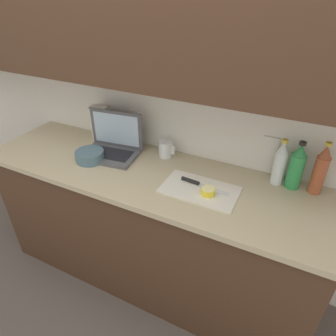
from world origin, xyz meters
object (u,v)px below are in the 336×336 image
at_px(knife, 196,183).
at_px(bowl_white, 90,156).
at_px(laptop, 112,144).
at_px(measuring_cup, 166,149).
at_px(bottle_oil_tall, 296,167).
at_px(paper_towel_roll, 100,124).
at_px(cutting_board, 200,190).
at_px(bottle_green_soda, 280,164).
at_px(lemon_half_cut, 208,191).
at_px(bottle_water_clear, 320,170).

bearing_deg(knife, bowl_white, -171.32).
xyz_separation_m(laptop, measuring_cup, (0.34, 0.12, -0.01)).
bearing_deg(measuring_cup, laptop, -161.20).
distance_m(bottle_oil_tall, paper_towel_roll, 1.33).
height_order(cutting_board, knife, knife).
height_order(knife, measuring_cup, measuring_cup).
height_order(knife, bottle_green_soda, bottle_green_soda).
bearing_deg(lemon_half_cut, bowl_white, 178.97).
bearing_deg(bottle_water_clear, measuring_cup, -179.25).
relative_size(bottle_green_soda, bowl_white, 1.52).
xyz_separation_m(bottle_oil_tall, bottle_water_clear, (0.12, -0.00, 0.01)).
distance_m(laptop, measuring_cup, 0.36).
xyz_separation_m(lemon_half_cut, measuring_cup, (-0.40, 0.28, 0.03)).
bearing_deg(cutting_board, bottle_water_clear, 25.07).
xyz_separation_m(lemon_half_cut, bowl_white, (-0.81, 0.01, 0.01)).
bearing_deg(bottle_water_clear, bottle_green_soda, 180.00).
distance_m(knife, bottle_water_clear, 0.66).
distance_m(cutting_board, knife, 0.05).
bearing_deg(paper_towel_roll, bottle_oil_tall, 0.04).
xyz_separation_m(cutting_board, bottle_oil_tall, (0.45, 0.27, 0.13)).
relative_size(bottle_water_clear, paper_towel_roll, 1.23).
bearing_deg(bottle_green_soda, bowl_white, -166.07).
height_order(knife, paper_towel_roll, paper_towel_roll).
bearing_deg(measuring_cup, bowl_white, -147.23).
bearing_deg(bottle_water_clear, bowl_white, -168.15).
relative_size(bottle_green_soda, bottle_water_clear, 0.90).
height_order(lemon_half_cut, measuring_cup, measuring_cup).
relative_size(cutting_board, bottle_water_clear, 1.38).
xyz_separation_m(lemon_half_cut, bottle_water_clear, (0.51, 0.29, 0.11)).
distance_m(laptop, bottle_oil_tall, 1.15).
relative_size(lemon_half_cut, bottle_green_soda, 0.27).
relative_size(bottle_oil_tall, bottle_water_clear, 0.92).
bearing_deg(laptop, bottle_water_clear, -1.56).
bearing_deg(bottle_water_clear, laptop, -174.18).
distance_m(knife, bowl_white, 0.72).
distance_m(bottle_water_clear, measuring_cup, 0.92).
xyz_separation_m(measuring_cup, paper_towel_roll, (-0.53, 0.01, 0.07)).
bearing_deg(bottle_oil_tall, laptop, -173.59).
xyz_separation_m(knife, lemon_half_cut, (0.09, -0.06, 0.01)).
xyz_separation_m(knife, measuring_cup, (-0.31, 0.22, 0.04)).
height_order(bottle_green_soda, paper_towel_roll, bottle_green_soda).
distance_m(lemon_half_cut, bowl_white, 0.81).
xyz_separation_m(measuring_cup, bowl_white, (-0.41, -0.27, -0.02)).
bearing_deg(bottle_water_clear, bottle_oil_tall, 180.00).
bearing_deg(bottle_green_soda, measuring_cup, -179.04).
relative_size(knife, measuring_cup, 2.64).
relative_size(measuring_cup, bowl_white, 0.60).
relative_size(laptop, bowl_white, 2.18).
relative_size(laptop, paper_towel_roll, 1.59).
bearing_deg(bottle_oil_tall, bowl_white, -167.04).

